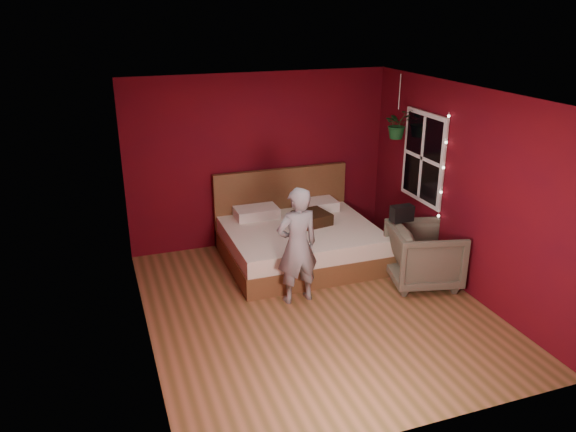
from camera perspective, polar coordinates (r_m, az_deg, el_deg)
The scene contains 10 objects.
floor at distance 7.02m, azimuth 2.75°, elevation -9.23°, with size 4.50×4.50×0.00m, color #905839.
room_walls at distance 6.35m, azimuth 3.00°, elevation 4.01°, with size 4.04×4.54×2.62m.
window at distance 8.06m, azimuth 13.57°, elevation 5.77°, with size 0.05×0.97×1.27m.
fairy_lights at distance 7.63m, azimuth 15.51°, elevation 4.76°, with size 0.04×0.04×1.45m.
bed at distance 8.15m, azimuth 1.04°, elevation -2.38°, with size 2.11×1.80×1.16m.
person at distance 6.84m, azimuth 0.95°, elevation -3.04°, with size 0.54×0.36×1.49m, color gray.
armchair at distance 7.62m, azimuth 13.67°, elevation -3.88°, with size 0.86×0.89×0.81m, color #605D4C.
handbag at distance 7.56m, azimuth 11.49°, elevation 0.26°, with size 0.30×0.15×0.21m, color black.
throw_pillow at distance 8.10m, azimuth 2.44°, elevation -0.20°, with size 0.45×0.45×0.16m, color #301D10.
hanging_plant at distance 8.24m, azimuth 11.05°, elevation 9.17°, with size 0.41×0.37×0.91m.
Camera 1 is at (-2.35, -5.61, 3.51)m, focal length 35.00 mm.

